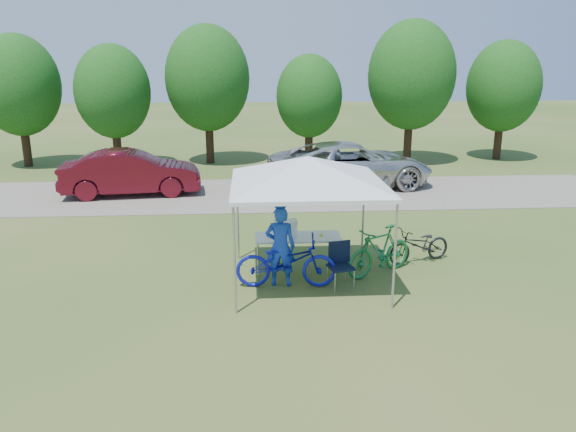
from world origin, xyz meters
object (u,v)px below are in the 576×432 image
(cooler, at_px, (285,228))
(cyclist, at_px, (280,246))
(folding_chair, at_px, (340,260))
(bike_blue, at_px, (286,262))
(sedan, at_px, (131,173))
(minivan, at_px, (351,165))
(folding_table, at_px, (298,238))
(bike_green, at_px, (380,251))
(bike_dark, at_px, (420,245))

(cooler, relative_size, cyclist, 0.30)
(folding_chair, bearing_deg, cooler, 123.20)
(bike_blue, distance_m, sedan, 9.80)
(folding_chair, height_order, cooler, cooler)
(minivan, bearing_deg, sedan, 85.13)
(folding_table, height_order, minivan, minivan)
(bike_green, distance_m, bike_dark, 1.30)
(cooler, distance_m, bike_dark, 3.22)
(folding_table, height_order, cyclist, cyclist)
(cyclist, distance_m, minivan, 9.61)
(folding_table, height_order, folding_chair, folding_chair)
(cooler, xyz_separation_m, minivan, (2.94, 8.20, -0.13))
(folding_chair, height_order, bike_blue, bike_blue)
(folding_chair, relative_size, minivan, 0.16)
(bike_green, height_order, sedan, sedan)
(cyclist, bearing_deg, folding_table, -108.20)
(bike_dark, xyz_separation_m, sedan, (-8.07, 7.28, 0.37))
(bike_blue, bearing_deg, minivan, -14.51)
(folding_chair, bearing_deg, bike_green, 16.15)
(cooler, relative_size, bike_blue, 0.25)
(folding_chair, relative_size, bike_green, 0.52)
(cyclist, xyz_separation_m, bike_dark, (3.33, 1.14, -0.44))
(cyclist, distance_m, sedan, 9.66)
(bike_blue, bearing_deg, folding_table, -14.85)
(cooler, height_order, bike_blue, cooler)
(cooler, bearing_deg, bike_blue, -92.91)
(folding_table, relative_size, bike_dark, 1.17)
(cooler, bearing_deg, folding_chair, -42.69)
(folding_table, distance_m, folding_chair, 1.30)
(sedan, bearing_deg, minivan, -91.81)
(folding_chair, height_order, sedan, sedan)
(cooler, bearing_deg, bike_green, -11.92)
(cyclist, xyz_separation_m, minivan, (3.10, 9.10, -0.01))
(minivan, bearing_deg, bike_blue, 152.16)
(cooler, relative_size, minivan, 0.09)
(bike_blue, bearing_deg, bike_dark, -65.62)
(cooler, bearing_deg, bike_dark, 4.22)
(folding_table, relative_size, bike_green, 1.05)
(sedan, bearing_deg, cyclist, -157.39)
(cyclist, height_order, bike_blue, cyclist)
(folding_chair, distance_m, bike_dark, 2.42)
(folding_chair, xyz_separation_m, cooler, (-1.09, 1.00, 0.42))
(folding_table, distance_m, bike_dark, 2.91)
(bike_blue, relative_size, minivan, 0.35)
(cyclist, relative_size, bike_dark, 1.06)
(bike_blue, height_order, bike_dark, bike_blue)
(cooler, distance_m, bike_blue, 1.08)
(folding_table, distance_m, sedan, 9.13)
(folding_chair, relative_size, sedan, 0.20)
(folding_chair, distance_m, minivan, 9.39)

